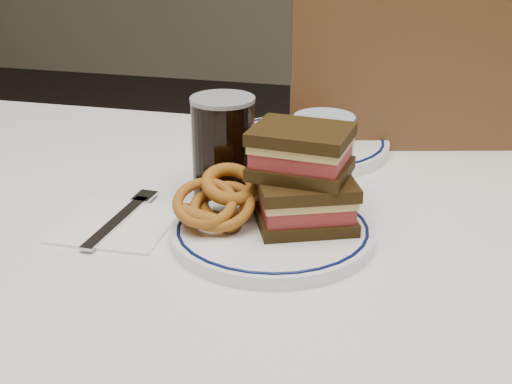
% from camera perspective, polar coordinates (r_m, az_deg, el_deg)
% --- Properties ---
extents(dining_table, '(1.27, 0.87, 0.75)m').
position_cam_1_polar(dining_table, '(0.99, -1.36, -7.59)').
color(dining_table, white).
rests_on(dining_table, floor).
extents(chair_far, '(0.57, 0.57, 1.02)m').
position_cam_1_polar(chair_far, '(1.43, 11.76, -2.19)').
color(chair_far, '#4E2C19').
rests_on(chair_far, floor).
extents(main_plate, '(0.25, 0.25, 0.02)m').
position_cam_1_polar(main_plate, '(0.88, 1.33, -3.22)').
color(main_plate, white).
rests_on(main_plate, dining_table).
extents(reuben_sandwich, '(0.14, 0.13, 0.12)m').
position_cam_1_polar(reuben_sandwich, '(0.87, 3.81, 1.20)').
color(reuben_sandwich, black).
rests_on(reuben_sandwich, main_plate).
extents(onion_rings_main, '(0.11, 0.11, 0.10)m').
position_cam_1_polar(onion_rings_main, '(0.88, -3.13, -0.98)').
color(onion_rings_main, '#6E310E').
rests_on(onion_rings_main, main_plate).
extents(ketchup_ramekin, '(0.06, 0.06, 0.03)m').
position_cam_1_polar(ketchup_ramekin, '(0.94, 0.96, -0.01)').
color(ketchup_ramekin, silver).
rests_on(ketchup_ramekin, main_plate).
extents(beer_mug, '(0.13, 0.09, 0.15)m').
position_cam_1_polar(beer_mug, '(0.98, -2.46, 3.52)').
color(beer_mug, black).
rests_on(beer_mug, dining_table).
extents(water_glass, '(0.08, 0.08, 0.13)m').
position_cam_1_polar(water_glass, '(0.96, 5.36, 2.40)').
color(water_glass, '#9BB1C8').
rests_on(water_glass, dining_table).
extents(far_plate, '(0.28, 0.28, 0.02)m').
position_cam_1_polar(far_plate, '(1.19, 3.78, 3.85)').
color(far_plate, white).
rests_on(far_plate, dining_table).
extents(onion_rings_far, '(0.13, 0.09, 0.06)m').
position_cam_1_polar(onion_rings_far, '(1.15, 4.07, 4.69)').
color(onion_rings_far, '#6E310E').
rests_on(onion_rings_far, far_plate).
extents(napkin_fork, '(0.14, 0.19, 0.01)m').
position_cam_1_polar(napkin_fork, '(0.94, -11.01, -2.45)').
color(napkin_fork, white).
rests_on(napkin_fork, dining_table).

